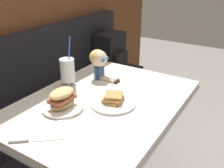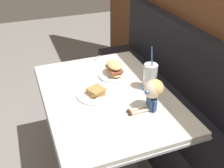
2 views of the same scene
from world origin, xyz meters
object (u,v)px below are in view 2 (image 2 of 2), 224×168
object	(u,v)px
toast_plate	(96,93)
milkshake_glass	(150,76)
butter_knife	(95,60)
seated_doll	(153,91)
sandwich_plate	(114,71)

from	to	relation	value
toast_plate	milkshake_glass	world-z (taller)	milkshake_glass
toast_plate	butter_knife	size ratio (longest dim) A/B	1.29
toast_plate	seated_doll	world-z (taller)	seated_doll
milkshake_glass	butter_knife	bearing A→B (deg)	-157.60
sandwich_plate	butter_knife	bearing A→B (deg)	-169.46
sandwich_plate	seated_doll	world-z (taller)	seated_doll
toast_plate	milkshake_glass	bearing A→B (deg)	82.43
sandwich_plate	butter_knife	xyz separation A→B (m)	(-0.29, -0.05, -0.04)
seated_doll	sandwich_plate	bearing A→B (deg)	-171.23
milkshake_glass	toast_plate	bearing A→B (deg)	-97.57
sandwich_plate	butter_knife	world-z (taller)	sandwich_plate
toast_plate	butter_knife	xyz separation A→B (m)	(-0.48, 0.14, -0.01)
sandwich_plate	seated_doll	distance (m)	0.45
milkshake_glass	seated_doll	world-z (taller)	milkshake_glass
milkshake_glass	butter_knife	world-z (taller)	milkshake_glass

